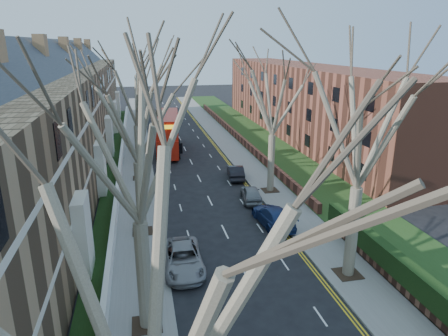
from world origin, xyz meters
TOP-DOWN VIEW (x-y plane):
  - pavement_left at (-6.00, 39.00)m, footprint 3.00×102.00m
  - pavement_right at (6.00, 39.00)m, footprint 3.00×102.00m
  - terrace_left at (-13.65, 31.00)m, footprint 9.70×78.00m
  - flats_right at (17.46, 43.00)m, footprint 13.97×54.00m
  - front_wall_left at (-7.65, 31.00)m, footprint 0.30×78.00m
  - grass_verge_right at (10.50, 39.00)m, footprint 6.00×102.00m
  - tree_left_near at (-5.70, -4.00)m, footprint 9.80×9.80m
  - tree_left_mid at (-5.70, 6.00)m, footprint 10.50×10.50m
  - tree_left_far at (-5.70, 16.00)m, footprint 10.15×10.15m
  - tree_left_dist at (-5.70, 28.00)m, footprint 10.50×10.50m
  - tree_right_mid at (5.70, 8.00)m, footprint 10.50×10.50m
  - tree_right_far at (5.70, 22.00)m, footprint 10.15×10.15m
  - double_decker_bus at (-2.08, 38.03)m, footprint 3.53×11.07m
  - car_left_far at (-3.44, 10.72)m, footprint 2.34×4.95m
  - car_right_near at (3.70, 15.34)m, footprint 2.33×5.01m
  - car_right_mid at (3.40, 20.21)m, footprint 2.06×4.04m
  - car_right_far at (3.53, 26.24)m, footprint 1.93×4.21m

SIDE VIEW (x-z plane):
  - pavement_left at x=-6.00m, z-range 0.00..0.12m
  - pavement_right at x=6.00m, z-range 0.00..0.12m
  - grass_verge_right at x=10.50m, z-range 0.12..0.18m
  - front_wall_left at x=-7.65m, z-range 0.12..1.12m
  - car_right_mid at x=3.40m, z-range 0.00..1.32m
  - car_right_far at x=3.53m, z-range 0.00..1.34m
  - car_left_far at x=-3.44m, z-range 0.00..1.36m
  - car_right_near at x=3.70m, z-range 0.00..1.41m
  - double_decker_bus at x=-2.08m, z-range -0.04..4.52m
  - flats_right at x=17.46m, z-range -0.02..9.98m
  - terrace_left at x=-13.65m, z-range -1.27..12.33m
  - tree_left_near at x=-5.70m, z-range 2.06..15.79m
  - tree_left_far at x=-5.70m, z-range 2.13..16.35m
  - tree_right_far at x=5.70m, z-range 2.13..16.35m
  - tree_left_mid at x=-5.70m, z-range 2.20..16.91m
  - tree_right_mid at x=5.70m, z-range 2.20..16.91m
  - tree_left_dist at x=-5.70m, z-range 2.20..16.91m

